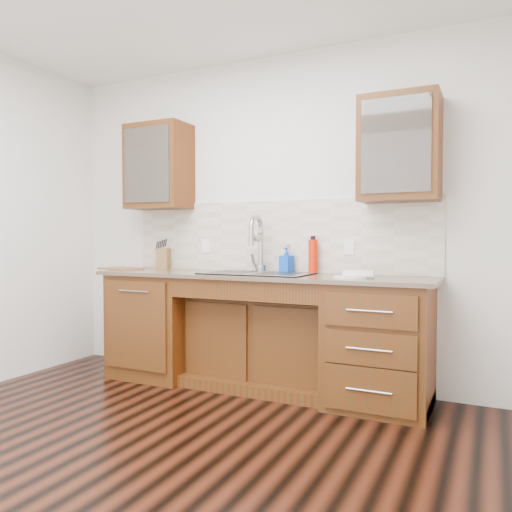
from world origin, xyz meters
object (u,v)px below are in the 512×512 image
at_px(knife_block, 164,258).
at_px(water_bottle, 313,256).
at_px(plate, 350,277).
at_px(cutting_board, 121,268).
at_px(soap_bottle, 287,260).

bearing_deg(knife_block, water_bottle, -18.01).
bearing_deg(plate, cutting_board, 178.21).
bearing_deg(cutting_board, plate, -1.79).
bearing_deg(knife_block, soap_bottle, -18.69).
distance_m(plate, cutting_board, 2.10).
bearing_deg(knife_block, plate, -28.58).
height_order(soap_bottle, cutting_board, soap_bottle).
bearing_deg(soap_bottle, cutting_board, -156.10).
distance_m(soap_bottle, cutting_board, 1.51).
distance_m(plate, knife_block, 1.86).
distance_m(water_bottle, knife_block, 1.44).
xyz_separation_m(soap_bottle, knife_block, (-1.22, 0.01, -0.01)).
bearing_deg(cutting_board, knife_block, 44.98).
bearing_deg(plate, water_bottle, 139.14).
relative_size(soap_bottle, cutting_board, 0.57).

